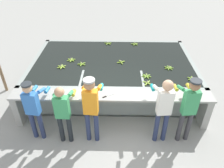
# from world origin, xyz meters

# --- Properties ---
(ground_plane) EXTENTS (80.00, 80.00, 0.00)m
(ground_plane) POSITION_xyz_m (0.00, 0.00, 0.00)
(ground_plane) COLOR #999993
(ground_plane) RESTS_ON ground
(wash_tank) EXTENTS (4.92, 3.04, 0.92)m
(wash_tank) POSITION_xyz_m (0.00, 1.96, 0.45)
(wash_tank) COLOR gray
(wash_tank) RESTS_ON ground
(work_ledge) EXTENTS (4.92, 0.45, 0.92)m
(work_ledge) POSITION_xyz_m (0.00, 0.23, 0.66)
(work_ledge) COLOR #9E9E99
(work_ledge) RESTS_ON ground
(worker_0) EXTENTS (0.47, 0.73, 1.58)m
(worker_0) POSITION_xyz_m (-1.74, -0.27, 0.95)
(worker_0) COLOR navy
(worker_0) RESTS_ON ground
(worker_1) EXTENTS (0.42, 0.71, 1.55)m
(worker_1) POSITION_xyz_m (-1.05, -0.36, 0.92)
(worker_1) COLOR #1E2328
(worker_1) RESTS_ON ground
(worker_2) EXTENTS (0.44, 0.74, 1.74)m
(worker_2) POSITION_xyz_m (-0.43, -0.33, 1.07)
(worker_2) COLOR navy
(worker_2) RESTS_ON ground
(worker_3) EXTENTS (0.45, 0.73, 1.71)m
(worker_3) POSITION_xyz_m (1.16, -0.30, 1.03)
(worker_3) COLOR navy
(worker_3) RESTS_ON ground
(worker_4) EXTENTS (0.46, 0.74, 1.71)m
(worker_4) POSITION_xyz_m (1.71, -0.28, 1.05)
(worker_4) COLOR #38383D
(worker_4) RESTS_ON ground
(banana_bunch_floating_0) EXTENTS (0.27, 0.28, 0.08)m
(banana_bunch_floating_0) POSITION_xyz_m (0.75, 3.16, 0.94)
(banana_bunch_floating_0) COLOR #7FAD33
(banana_bunch_floating_0) RESTS_ON wash_tank
(banana_bunch_floating_1) EXTENTS (0.27, 0.28, 0.08)m
(banana_bunch_floating_1) POSITION_xyz_m (-0.92, 1.69, 0.94)
(banana_bunch_floating_1) COLOR #7FAD33
(banana_bunch_floating_1) RESTS_ON wash_tank
(banana_bunch_floating_2) EXTENTS (0.25, 0.25, 0.08)m
(banana_bunch_floating_2) POSITION_xyz_m (0.92, 0.73, 0.94)
(banana_bunch_floating_2) COLOR #9EC642
(banana_bunch_floating_2) RESTS_ON wash_tank
(banana_bunch_floating_3) EXTENTS (0.28, 0.28, 0.08)m
(banana_bunch_floating_3) POSITION_xyz_m (1.63, 1.52, 0.94)
(banana_bunch_floating_3) COLOR #75A333
(banana_bunch_floating_3) RESTS_ON wash_tank
(banana_bunch_floating_4) EXTENTS (0.26, 0.28, 0.08)m
(banana_bunch_floating_4) POSITION_xyz_m (-1.48, 1.52, 0.94)
(banana_bunch_floating_4) COLOR #9EC642
(banana_bunch_floating_4) RESTS_ON wash_tank
(banana_bunch_floating_5) EXTENTS (0.27, 0.28, 0.08)m
(banana_bunch_floating_5) POSITION_xyz_m (-1.27, 1.94, 0.94)
(banana_bunch_floating_5) COLOR #8CB738
(banana_bunch_floating_5) RESTS_ON wash_tank
(banana_bunch_floating_6) EXTENTS (0.27, 0.28, 0.08)m
(banana_bunch_floating_6) POSITION_xyz_m (2.14, 0.95, 0.94)
(banana_bunch_floating_6) COLOR #7FAD33
(banana_bunch_floating_6) RESTS_ON wash_tank
(banana_bunch_floating_7) EXTENTS (0.28, 0.27, 0.08)m
(banana_bunch_floating_7) POSITION_xyz_m (-0.18, 3.20, 0.94)
(banana_bunch_floating_7) COLOR #7FAD33
(banana_bunch_floating_7) RESTS_ON wash_tank
(banana_bunch_floating_8) EXTENTS (0.27, 0.27, 0.08)m
(banana_bunch_floating_8) POSITION_xyz_m (0.25, 1.84, 0.94)
(banana_bunch_floating_8) COLOR #8CB738
(banana_bunch_floating_8) RESTS_ON wash_tank
(banana_bunch_floating_9) EXTENTS (0.28, 0.28, 0.08)m
(banana_bunch_floating_9) POSITION_xyz_m (0.94, 1.06, 0.94)
(banana_bunch_floating_9) COLOR #75A333
(banana_bunch_floating_9) RESTS_ON wash_tank
(knife_0) EXTENTS (0.31, 0.22, 0.02)m
(knife_0) POSITION_xyz_m (-0.10, 0.16, 0.93)
(knife_0) COLOR silver
(knife_0) RESTS_ON work_ledge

